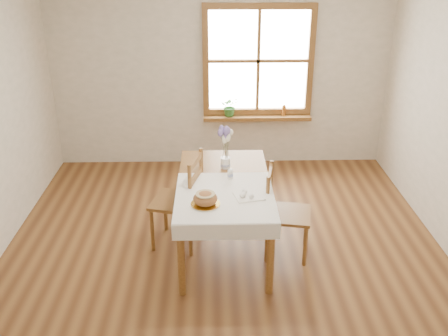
# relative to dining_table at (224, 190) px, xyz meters

# --- Properties ---
(ground) EXTENTS (5.00, 5.00, 0.00)m
(ground) POSITION_rel_dining_table_xyz_m (0.00, -0.30, -0.66)
(ground) COLOR brown
(ground) RESTS_ON ground
(room_walls) EXTENTS (4.60, 5.10, 2.65)m
(room_walls) POSITION_rel_dining_table_xyz_m (0.00, -0.30, 1.04)
(room_walls) COLOR white
(room_walls) RESTS_ON ground
(window) EXTENTS (1.46, 0.08, 1.46)m
(window) POSITION_rel_dining_table_xyz_m (0.50, 2.17, 0.79)
(window) COLOR #96602E
(window) RESTS_ON ground
(window_sill) EXTENTS (1.46, 0.20, 0.05)m
(window_sill) POSITION_rel_dining_table_xyz_m (0.50, 2.10, 0.03)
(window_sill) COLOR #96602E
(window_sill) RESTS_ON ground
(dining_table) EXTENTS (0.90, 1.60, 0.75)m
(dining_table) POSITION_rel_dining_table_xyz_m (0.00, 0.00, 0.00)
(dining_table) COLOR #96602E
(dining_table) RESTS_ON ground
(table_linen) EXTENTS (0.91, 0.99, 0.01)m
(table_linen) POSITION_rel_dining_table_xyz_m (0.00, -0.30, 0.09)
(table_linen) COLOR white
(table_linen) RESTS_ON dining_table
(chair_left) EXTENTS (0.59, 0.58, 1.00)m
(chair_left) POSITION_rel_dining_table_xyz_m (-0.48, 0.10, -0.16)
(chair_left) COLOR #96602E
(chair_left) RESTS_ON ground
(chair_right) EXTENTS (0.53, 0.51, 0.93)m
(chair_right) POSITION_rel_dining_table_xyz_m (0.63, -0.12, -0.20)
(chair_right) COLOR #96602E
(chair_right) RESTS_ON ground
(bread_plate) EXTENTS (0.27, 0.27, 0.01)m
(bread_plate) POSITION_rel_dining_table_xyz_m (-0.18, -0.48, 0.10)
(bread_plate) COLOR white
(bread_plate) RESTS_ON table_linen
(bread_loaf) EXTENTS (0.22, 0.22, 0.12)m
(bread_loaf) POSITION_rel_dining_table_xyz_m (-0.18, -0.48, 0.17)
(bread_loaf) COLOR #A16239
(bread_loaf) RESTS_ON bread_plate
(egg_napkin) EXTENTS (0.30, 0.27, 0.01)m
(egg_napkin) POSITION_rel_dining_table_xyz_m (0.22, -0.33, 0.10)
(egg_napkin) COLOR white
(egg_napkin) RESTS_ON table_linen
(eggs) EXTENTS (0.23, 0.22, 0.04)m
(eggs) POSITION_rel_dining_table_xyz_m (0.22, -0.33, 0.13)
(eggs) COLOR white
(eggs) RESTS_ON egg_napkin
(salt_shaker) EXTENTS (0.06, 0.06, 0.10)m
(salt_shaker) POSITION_rel_dining_table_xyz_m (0.06, 0.06, 0.15)
(salt_shaker) COLOR white
(salt_shaker) RESTS_ON table_linen
(pepper_shaker) EXTENTS (0.06, 0.06, 0.09)m
(pepper_shaker) POSITION_rel_dining_table_xyz_m (0.06, 0.05, 0.14)
(pepper_shaker) COLOR white
(pepper_shaker) RESTS_ON table_linen
(flower_vase) EXTENTS (0.12, 0.12, 0.11)m
(flower_vase) POSITION_rel_dining_table_xyz_m (0.02, 0.32, 0.14)
(flower_vase) COLOR white
(flower_vase) RESTS_ON dining_table
(lavender_bouquet) EXTENTS (0.18, 0.18, 0.34)m
(lavender_bouquet) POSITION_rel_dining_table_xyz_m (0.02, 0.32, 0.36)
(lavender_bouquet) COLOR #69579B
(lavender_bouquet) RESTS_ON flower_vase
(potted_plant) EXTENTS (0.25, 0.27, 0.21)m
(potted_plant) POSITION_rel_dining_table_xyz_m (0.13, 2.10, 0.15)
(potted_plant) COLOR #2F692A
(potted_plant) RESTS_ON window_sill
(amber_bottle) EXTENTS (0.06, 0.06, 0.15)m
(amber_bottle) POSITION_rel_dining_table_xyz_m (0.86, 2.10, 0.13)
(amber_bottle) COLOR #A65D1E
(amber_bottle) RESTS_ON window_sill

